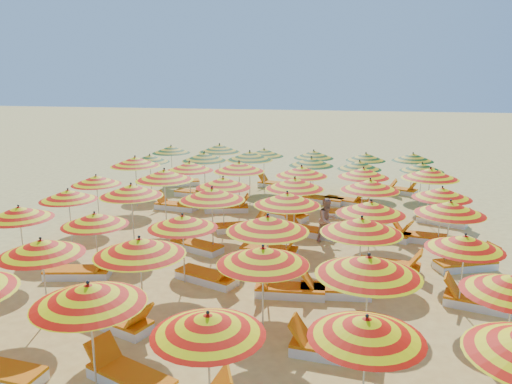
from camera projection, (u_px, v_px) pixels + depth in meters
ground at (253, 244)px, 15.98m from camera, size 120.00×120.00×0.00m
umbrella_2 at (89, 294)px, 8.23m from camera, size 2.15×2.15×2.02m
umbrella_3 at (208, 324)px, 7.51m from camera, size 2.11×2.11×1.87m
umbrella_4 at (366, 328)px, 7.40m from camera, size 1.98×1.98×1.87m
umbrella_7 at (41, 247)px, 10.70m from camera, size 2.29×2.29×1.93m
umbrella_8 at (140, 247)px, 10.41m from camera, size 2.26×2.26×2.05m
umbrella_9 at (263, 256)px, 10.00m from camera, size 2.15×2.15×2.01m
umbrella_10 at (369, 266)px, 9.24m from camera, size 2.25×2.25×2.11m
umbrella_12 at (19, 213)px, 13.43m from camera, size 2.27×2.27×1.90m
umbrella_13 at (95, 219)px, 13.01m from camera, size 2.31×2.31×1.84m
umbrella_14 at (183, 222)px, 12.65m from camera, size 2.30×2.30×1.89m
umbrella_15 at (268, 224)px, 11.82m from camera, size 2.02×2.02×2.11m
umbrella_16 at (362, 225)px, 11.79m from camera, size 2.13×2.13×2.08m
umbrella_17 at (465, 242)px, 11.21m from camera, size 2.15×2.15×1.85m
umbrella_18 at (68, 195)px, 15.51m from camera, size 2.20×2.20×1.87m
umbrella_19 at (131, 190)px, 15.35m from camera, size 2.02×2.02×2.07m
umbrella_20 at (212, 194)px, 14.80m from camera, size 2.56×2.56×2.09m
umbrella_21 at (287, 199)px, 14.33m from camera, size 2.42×2.42×2.06m
umbrella_22 at (371, 208)px, 13.58m from camera, size 2.50×2.50×2.00m
umbrella_23 at (450, 208)px, 13.56m from camera, size 2.17×2.17×2.01m
umbrella_24 at (96, 180)px, 17.72m from camera, size 1.88×1.88×1.86m
umbrella_25 at (164, 175)px, 17.35m from camera, size 2.46×2.46×2.14m
umbrella_26 at (223, 182)px, 16.84m from camera, size 2.26×2.26×1.97m
umbrella_27 at (295, 183)px, 16.32m from camera, size 2.58×2.58×2.07m
umbrella_28 at (370, 185)px, 16.19m from camera, size 2.34×2.34×2.04m
umbrella_29 at (442, 193)px, 15.55m from camera, size 2.34×2.34×1.93m
umbrella_30 at (135, 161)px, 20.10m from camera, size 2.66×2.66×2.12m
umbrella_31 at (190, 166)px, 19.72m from camera, size 2.28×2.28×1.99m
umbrella_32 at (239, 167)px, 19.09m from camera, size 2.60×2.60×2.10m
umbrella_33 at (302, 171)px, 18.42m from camera, size 2.32×2.32×2.06m
umbrella_34 at (363, 173)px, 18.37m from camera, size 2.32×2.32×2.01m
umbrella_35 at (430, 173)px, 17.69m from camera, size 2.24×2.24×2.12m
umbrella_36 at (150, 158)px, 22.22m from camera, size 2.21×2.21×1.86m
umbrella_37 at (204, 157)px, 21.52m from camera, size 1.97×1.97×2.07m
umbrella_38 at (250, 156)px, 21.49m from camera, size 2.10×2.10×2.13m
umbrella_39 at (311, 162)px, 20.80m from camera, size 2.14×2.14×1.98m
umbrella_40 at (359, 165)px, 20.38m from camera, size 2.19×2.19×1.90m
umbrella_41 at (422, 167)px, 20.16m from camera, size 2.09×2.09×1.86m
umbrella_42 at (171, 149)px, 24.24m from camera, size 2.04×2.04×1.96m
umbrella_43 at (220, 148)px, 23.68m from camera, size 2.46×2.46×2.12m
umbrella_44 at (264, 152)px, 23.37m from camera, size 2.24×2.24×1.95m
umbrella_45 at (314, 154)px, 22.83m from camera, size 1.86×1.86×1.95m
umbrella_46 at (366, 157)px, 22.46m from camera, size 2.31×2.31×1.89m
umbrella_47 at (413, 157)px, 22.12m from camera, size 1.96×1.96×1.94m
lounger_1 at (129, 377)px, 8.73m from camera, size 1.82×1.19×0.69m
lounger_5 at (118, 321)px, 10.68m from camera, size 1.83×1.14×0.69m
lounger_6 at (332, 349)px, 9.60m from camera, size 1.78×0.76×0.69m
lounger_8 at (79, 272)px, 13.34m from camera, size 1.81×0.92×0.69m
lounger_9 at (208, 277)px, 13.02m from camera, size 1.82×1.17×0.69m
lounger_10 at (288, 290)px, 12.23m from camera, size 1.77×0.70×0.69m
lounger_11 at (333, 290)px, 12.23m from camera, size 1.78×0.75×0.69m
lounger_12 at (481, 302)px, 11.58m from camera, size 1.82×1.01×0.69m
lounger_13 at (196, 245)px, 15.41m from camera, size 1.82×1.22×0.69m
lounger_14 at (271, 250)px, 14.98m from camera, size 1.77×0.70×0.69m
lounger_15 at (390, 266)px, 13.75m from camera, size 1.81×0.89×0.69m
lounger_16 at (467, 264)px, 13.90m from camera, size 1.82×1.21×0.69m
lounger_17 at (242, 226)px, 17.31m from camera, size 1.82×1.23×0.69m
lounger_18 at (309, 231)px, 16.80m from camera, size 1.83×1.04×0.69m
lounger_19 at (386, 234)px, 16.51m from camera, size 1.82×1.24×0.69m
lounger_20 at (418, 237)px, 16.22m from camera, size 1.79×0.81×0.69m
lounger_21 at (175, 206)px, 20.03m from camera, size 1.80×0.83×0.69m
lounger_22 at (228, 208)px, 19.69m from camera, size 1.82×0.99×0.69m
lounger_23 at (286, 215)px, 18.67m from camera, size 1.82×1.23×0.69m
lounger_24 at (348, 213)px, 18.94m from camera, size 1.79×0.77×0.69m
lounger_25 at (443, 220)px, 18.02m from camera, size 1.82×1.20×0.69m
lounger_26 at (195, 193)px, 22.12m from camera, size 1.79×0.80×0.69m
lounger_27 at (322, 199)px, 21.01m from camera, size 1.83×1.08×0.69m
lounger_28 at (345, 201)px, 20.76m from camera, size 1.82×1.20×0.69m
lounger_29 at (181, 182)px, 24.29m from camera, size 1.82×1.25×0.69m
lounger_30 at (275, 184)px, 23.84m from camera, size 1.82×1.02×0.69m
lounger_31 at (378, 190)px, 22.65m from camera, size 1.73×0.58×0.69m
lounger_32 at (398, 190)px, 22.69m from camera, size 1.82×1.26×0.69m
beachgoer_b at (327, 220)px, 16.10m from camera, size 0.88×0.87×1.43m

